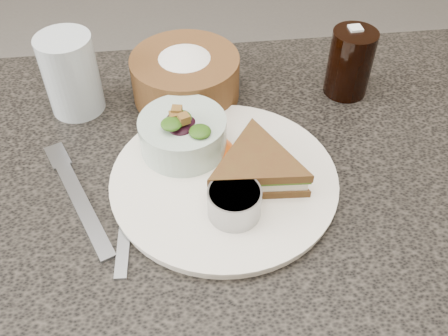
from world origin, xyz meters
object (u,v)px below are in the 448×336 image
sandwich (257,168)px  bread_basket (185,70)px  dinner_plate (224,180)px  dining_table (222,316)px  water_glass (71,74)px  cola_glass (351,60)px  salad_bowl (183,129)px  dressing_ramekin (234,202)px

sandwich → bread_basket: 0.23m
dinner_plate → bread_basket: bread_basket is taller
dinner_plate → bread_basket: bearing=100.4°
dining_table → water_glass: 0.52m
cola_glass → sandwich: bearing=-133.3°
sandwich → cola_glass: (0.18, 0.19, 0.03)m
dining_table → cola_glass: 0.52m
dining_table → water_glass: size_ratio=7.98×
dining_table → cola_glass: (0.23, 0.18, 0.44)m
dining_table → water_glass: water_glass is taller
salad_bowl → dressing_ramekin: (0.06, -0.13, -0.02)m
dressing_ramekin → water_glass: (-0.22, 0.26, 0.03)m
dressing_ramekin → cola_glass: bearing=48.6°
dinner_plate → sandwich: sandwich is taller
dining_table → sandwich: bearing=-10.6°
sandwich → cola_glass: cola_glass is taller
bread_basket → cola_glass: (0.26, -0.02, 0.01)m
dinner_plate → dressing_ramekin: (0.01, -0.06, 0.03)m
dining_table → dinner_plate: bearing=-10.1°
sandwich → water_glass: size_ratio=1.23×
bread_basket → salad_bowl: bearing=-95.2°
dinner_plate → bread_basket: 0.21m
sandwich → salad_bowl: salad_bowl is taller
sandwich → water_glass: 0.32m
salad_bowl → sandwich: bearing=-37.6°
salad_bowl → bread_basket: 0.14m
bread_basket → water_glass: (-0.17, -0.01, 0.01)m
salad_bowl → water_glass: 0.21m
dinner_plate → water_glass: 0.29m
salad_bowl → bread_basket: bread_basket is taller
dining_table → salad_bowl: size_ratio=8.19×
dressing_ramekin → bread_basket: 0.27m
salad_bowl → dressing_ramekin: bearing=-66.5°
dining_table → dinner_plate: 0.38m
salad_bowl → cola_glass: size_ratio=1.01×
water_glass → cola_glass: bearing=-1.2°
dinner_plate → cola_glass: 0.29m
dressing_ramekin → water_glass: size_ratio=0.54×
dining_table → bread_basket: (-0.03, 0.20, 0.42)m
water_glass → sandwich: bearing=-38.4°
dinner_plate → water_glass: size_ratio=2.42×
salad_bowl → dressing_ramekin: salad_bowl is taller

